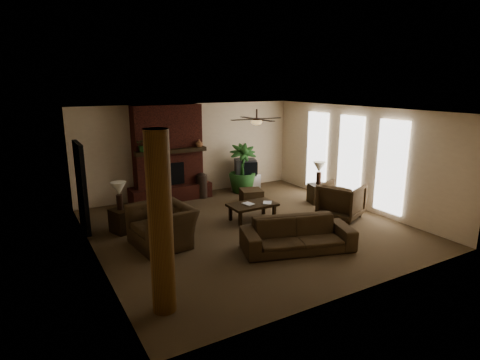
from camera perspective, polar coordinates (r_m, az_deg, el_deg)
room_shell at (r=9.22m, az=1.24°, el=1.29°), size 7.00×7.00×7.00m
fireplace at (r=11.80m, az=-10.27°, el=2.66°), size 2.40×0.70×2.80m
windows at (r=11.50m, az=15.61°, el=3.07°), size 0.08×3.65×2.35m
log_column at (r=5.92m, az=-11.40°, el=-6.29°), size 0.36×0.36×2.80m
doorway at (r=9.86m, az=-21.91°, el=-0.98°), size 0.10×1.00×2.10m
ceiling_fan at (r=9.50m, az=2.42°, el=8.56°), size 1.35×1.35×0.37m
sofa at (r=8.33m, az=8.34°, el=-7.09°), size 2.40×1.33×0.90m
armchair_left at (r=8.61m, az=-11.21°, el=-5.61°), size 1.00×1.40×1.15m
armchair_right at (r=10.47m, az=14.45°, el=-2.69°), size 1.22×1.25×1.00m
coffee_table at (r=10.02m, az=1.81°, el=-3.75°), size 1.20×0.70×0.43m
ottoman at (r=11.48m, az=1.65°, el=-2.35°), size 0.75×0.75×0.40m
tv_stand at (r=12.84m, az=0.90°, el=-0.34°), size 0.94×0.67×0.50m
tv at (r=12.71m, az=0.79°, el=1.87°), size 0.78×0.71×0.52m
floor_vase at (r=12.00m, az=-5.55°, el=-0.53°), size 0.34×0.34×0.77m
floor_plant at (r=12.55m, az=0.34°, el=0.16°), size 1.23×1.70×0.86m
side_table_left at (r=9.67m, az=-16.47°, el=-5.62°), size 0.64×0.64×0.55m
lamp_left at (r=9.48m, az=-17.11°, el=-1.47°), size 0.40×0.40×0.65m
side_table_right at (r=11.69m, az=11.22°, el=-1.93°), size 0.61×0.61×0.55m
lamp_right at (r=11.58m, az=11.37°, el=1.63°), size 0.45×0.45×0.65m
mantel_plant at (r=11.19m, az=-13.82°, el=4.84°), size 0.38×0.42×0.33m
mantel_vase at (r=11.74m, az=-5.91°, el=5.30°), size 0.28×0.29×0.22m
book_a at (r=9.84m, az=0.73°, el=-2.86°), size 0.22×0.06×0.29m
book_b at (r=10.03m, az=3.37°, el=-2.55°), size 0.18×0.14×0.29m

